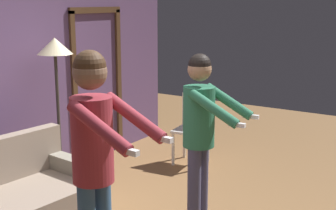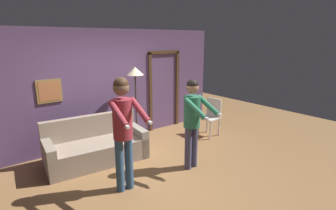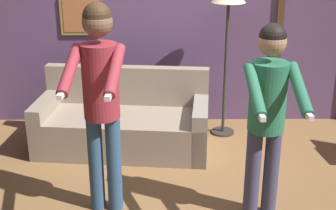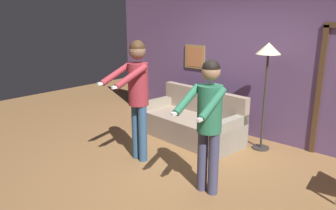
# 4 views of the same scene
# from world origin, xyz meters

# --- Properties ---
(ground_plane) EXTENTS (12.00, 12.00, 0.00)m
(ground_plane) POSITION_xyz_m (0.00, 0.00, 0.00)
(ground_plane) COLOR olive
(back_wall_assembly) EXTENTS (6.40, 0.10, 2.60)m
(back_wall_assembly) POSITION_xyz_m (0.02, 1.98, 1.30)
(back_wall_assembly) COLOR #5D436A
(back_wall_assembly) RESTS_ON ground_plane
(couch) EXTENTS (1.97, 1.03, 0.87)m
(couch) POSITION_xyz_m (-0.61, 1.13, 0.28)
(couch) COLOR gray
(couch) RESTS_ON ground_plane
(torchiere_lamp) EXTENTS (0.39, 0.39, 1.77)m
(torchiere_lamp) POSITION_xyz_m (0.58, 1.51, 1.52)
(torchiere_lamp) COLOR #332D28
(torchiere_lamp) RESTS_ON ground_plane
(person_standing_left) EXTENTS (0.47, 0.74, 1.84)m
(person_standing_left) POSITION_xyz_m (-0.66, -0.14, 1.13)
(person_standing_left) COLOR #2E4F73
(person_standing_left) RESTS_ON ground_plane
(person_standing_right) EXTENTS (0.45, 0.68, 1.69)m
(person_standing_right) POSITION_xyz_m (0.69, -0.25, 1.02)
(person_standing_right) COLOR #3F3F5E
(person_standing_right) RESTS_ON ground_plane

